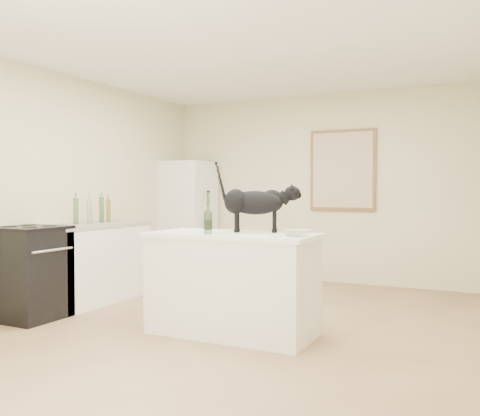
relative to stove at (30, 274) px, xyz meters
name	(u,v)px	position (x,y,z in m)	size (l,w,h in m)	color
floor	(233,327)	(1.95, 0.60, -0.45)	(5.50, 5.50, 0.00)	#9E8154
ceiling	(233,46)	(1.95, 0.60, 2.15)	(5.50, 5.50, 0.00)	white
wall_back	(322,188)	(1.95, 3.35, 0.85)	(4.50, 4.50, 0.00)	beige
wall_left	(53,188)	(-0.30, 0.60, 0.85)	(5.50, 5.50, 0.00)	beige
island_base	(232,286)	(2.05, 0.40, -0.02)	(1.44, 0.67, 0.86)	white
island_top	(232,235)	(2.05, 0.40, 0.43)	(1.50, 0.70, 0.04)	white
left_cabinets	(93,264)	(0.00, 0.90, -0.02)	(0.60, 1.40, 0.86)	white
left_countertop	(92,225)	(0.00, 0.90, 0.43)	(0.62, 1.44, 0.04)	gray
stove	(30,274)	(0.00, 0.00, 0.00)	(0.60, 0.60, 0.90)	black
fridge	(188,219)	(0.00, 2.95, 0.40)	(0.68, 0.68, 1.70)	white
artwork_frame	(343,170)	(2.25, 3.32, 1.10)	(0.90, 0.03, 1.10)	brown
artwork_canvas	(342,170)	(2.25, 3.30, 1.10)	(0.82, 0.00, 1.02)	beige
black_cat	(254,206)	(2.19, 0.57, 0.69)	(0.68, 0.20, 0.47)	black
wine_bottle	(208,215)	(1.91, 0.22, 0.61)	(0.07, 0.07, 0.33)	#255321
glass_bowl	(297,233)	(2.68, 0.32, 0.48)	(0.23, 0.23, 0.06)	white
fridge_paper	(208,193)	(0.34, 2.96, 0.79)	(0.00, 0.12, 0.16)	beige
counter_bottle_cluster	(93,211)	(-0.02, 0.94, 0.59)	(0.12, 0.58, 0.30)	brown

